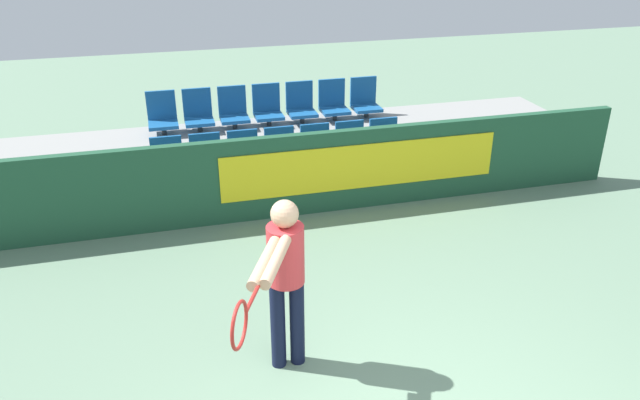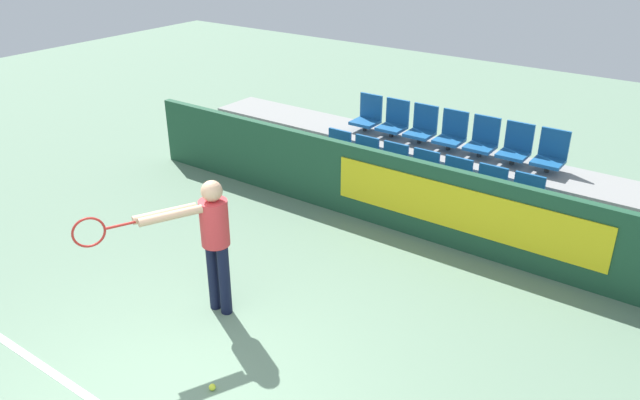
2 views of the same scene
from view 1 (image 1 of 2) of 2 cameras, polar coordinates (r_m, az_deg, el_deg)
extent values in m
cube|color=#1E4C33|center=(8.06, -2.61, 2.25)|extent=(9.30, 0.12, 1.11)
cube|color=yellow|center=(8.20, 3.90, 3.08)|extent=(3.74, 0.02, 0.61)
cube|color=gray|center=(8.70, -3.35, 1.38)|extent=(8.90, 0.93, 0.37)
cube|color=gray|center=(9.47, -4.54, 4.62)|extent=(8.90, 0.93, 0.73)
cylinder|color=#333333|center=(8.50, -13.58, 1.89)|extent=(0.07, 0.07, 0.12)
cube|color=#195693|center=(8.47, -13.64, 2.44)|extent=(0.41, 0.40, 0.05)
cube|color=#195693|center=(8.55, -13.85, 4.34)|extent=(0.41, 0.04, 0.42)
cylinder|color=#333333|center=(8.52, -10.17, 2.27)|extent=(0.07, 0.07, 0.12)
cube|color=#195693|center=(8.48, -10.21, 2.81)|extent=(0.41, 0.40, 0.05)
cube|color=#195693|center=(8.57, -10.45, 4.71)|extent=(0.41, 0.04, 0.42)
cylinder|color=#333333|center=(8.56, -6.79, 2.63)|extent=(0.07, 0.07, 0.12)
cube|color=#195693|center=(8.53, -6.82, 3.17)|extent=(0.41, 0.40, 0.05)
cube|color=#195693|center=(8.61, -7.08, 5.06)|extent=(0.41, 0.04, 0.42)
cylinder|color=#333333|center=(8.64, -3.45, 2.98)|extent=(0.07, 0.07, 0.12)
cube|color=#195693|center=(8.61, -3.47, 3.52)|extent=(0.41, 0.40, 0.05)
cube|color=#195693|center=(8.69, -3.75, 5.38)|extent=(0.41, 0.04, 0.42)
cylinder|color=#333333|center=(8.75, -0.18, 3.32)|extent=(0.07, 0.07, 0.12)
cube|color=#195693|center=(8.71, -0.18, 3.85)|extent=(0.41, 0.40, 0.05)
cube|color=#195693|center=(8.79, -0.49, 5.69)|extent=(0.41, 0.04, 0.42)
cylinder|color=#333333|center=(8.88, 3.00, 3.63)|extent=(0.07, 0.07, 0.12)
cube|color=#195693|center=(8.85, 3.01, 4.16)|extent=(0.41, 0.40, 0.05)
cube|color=#195693|center=(8.93, 2.70, 5.97)|extent=(0.41, 0.04, 0.42)
cylinder|color=#333333|center=(9.04, 6.08, 3.93)|extent=(0.07, 0.07, 0.12)
cube|color=#195693|center=(9.01, 6.11, 4.44)|extent=(0.41, 0.40, 0.05)
cube|color=#195693|center=(9.09, 5.78, 6.22)|extent=(0.41, 0.04, 0.42)
cylinder|color=#333333|center=(9.25, -14.07, 6.21)|extent=(0.07, 0.07, 0.12)
cube|color=#195693|center=(9.22, -14.13, 6.72)|extent=(0.41, 0.40, 0.05)
cube|color=#195693|center=(9.32, -14.32, 8.42)|extent=(0.41, 0.04, 0.42)
cylinder|color=#333333|center=(9.26, -10.92, 6.55)|extent=(0.07, 0.07, 0.12)
cube|color=#195693|center=(9.23, -10.96, 7.06)|extent=(0.41, 0.40, 0.05)
cube|color=#195693|center=(9.34, -11.18, 8.76)|extent=(0.41, 0.04, 0.42)
cylinder|color=#333333|center=(9.30, -7.79, 6.87)|extent=(0.07, 0.07, 0.12)
cube|color=#195693|center=(9.28, -7.82, 7.38)|extent=(0.41, 0.40, 0.05)
cube|color=#195693|center=(9.38, -8.05, 9.06)|extent=(0.41, 0.04, 0.42)
cylinder|color=#333333|center=(9.38, -4.68, 7.16)|extent=(0.07, 0.07, 0.12)
cube|color=#195693|center=(9.35, -4.70, 7.67)|extent=(0.41, 0.40, 0.05)
cube|color=#195693|center=(9.45, -4.96, 9.34)|extent=(0.41, 0.04, 0.42)
cylinder|color=#333333|center=(9.47, -1.63, 7.43)|extent=(0.07, 0.07, 0.12)
cube|color=#195693|center=(9.45, -1.64, 7.93)|extent=(0.41, 0.40, 0.05)
cube|color=#195693|center=(9.55, -1.91, 9.59)|extent=(0.41, 0.04, 0.42)
cylinder|color=#333333|center=(9.60, 1.35, 7.67)|extent=(0.07, 0.07, 0.12)
cube|color=#195693|center=(9.57, 1.35, 8.17)|extent=(0.41, 0.40, 0.05)
cube|color=#195693|center=(9.67, 1.07, 9.80)|extent=(0.41, 0.04, 0.42)
cylinder|color=#333333|center=(9.74, 4.25, 7.89)|extent=(0.07, 0.07, 0.12)
cube|color=#195693|center=(9.72, 4.27, 8.38)|extent=(0.41, 0.40, 0.05)
cube|color=#195693|center=(9.82, 3.97, 9.99)|extent=(0.41, 0.04, 0.42)
cylinder|color=black|center=(5.51, -3.87, -11.31)|extent=(0.13, 0.13, 0.86)
cylinder|color=black|center=(5.54, -2.11, -11.05)|extent=(0.13, 0.13, 0.86)
cylinder|color=red|center=(5.15, -3.16, -5.01)|extent=(0.31, 0.31, 0.52)
sphere|color=tan|center=(4.97, -3.26, -1.27)|extent=(0.23, 0.23, 0.23)
cylinder|color=tan|center=(4.62, -5.10, -5.71)|extent=(0.36, 0.63, 0.09)
cylinder|color=tan|center=(4.64, -4.06, -5.57)|extent=(0.36, 0.63, 0.09)
cylinder|color=#AD231E|center=(4.24, -6.19, -8.92)|extent=(0.15, 0.28, 0.03)
torus|color=#AD231E|center=(4.01, -7.38, -11.28)|extent=(0.16, 0.30, 0.32)
camera|label=2|loc=(5.25, 76.60, 12.17)|focal=35.00mm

